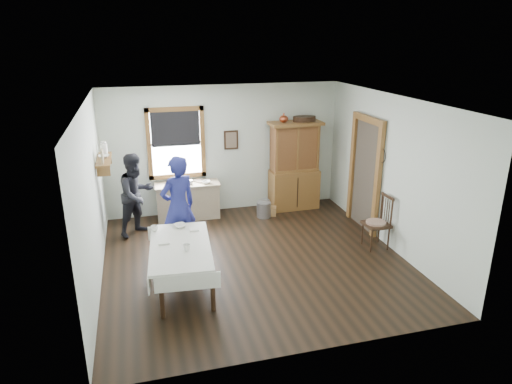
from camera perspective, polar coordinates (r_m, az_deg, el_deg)
room at (r=7.39m, az=-0.22°, el=0.91°), size 5.01×5.01×2.70m
window at (r=9.50m, az=-9.98°, el=6.51°), size 1.18×0.07×1.48m
doorway at (r=9.09m, az=13.51°, el=2.64°), size 0.09×1.14×2.22m
wall_shelf at (r=8.60m, az=-18.48°, el=4.08°), size 0.24×1.00×0.44m
framed_picture at (r=9.68m, az=-3.13°, el=6.50°), size 0.30×0.04×0.40m
rug_beater at (r=8.48m, az=15.51°, el=5.21°), size 0.01×0.27×0.27m
work_counter at (r=9.61m, az=-8.49°, el=-1.07°), size 1.33×0.54×0.75m
china_hutch at (r=9.92m, az=4.83°, el=3.27°), size 1.13×0.55×1.92m
dining_table at (r=7.06m, az=-9.32°, el=-9.14°), size 1.05×1.80×0.69m
spindle_chair at (r=8.42m, az=14.83°, el=-3.63°), size 0.48×0.48×0.99m
pail at (r=9.62m, az=0.98°, el=-2.21°), size 0.37×0.37×0.32m
wicker_basket at (r=9.74m, az=1.64°, el=-2.38°), size 0.36×0.30×0.18m
woman_blue at (r=7.87m, az=-9.65°, el=-2.28°), size 0.71×0.60×1.65m
figure_dark at (r=8.93m, az=-14.67°, el=-0.65°), size 0.91×0.88×1.47m
table_cup_a at (r=7.45m, az=-12.60°, el=-4.46°), size 0.15×0.15×0.09m
table_cup_b at (r=6.70m, az=-8.66°, el=-6.88°), size 0.14×0.14×0.10m
table_bowl at (r=7.52m, az=-9.50°, el=-4.16°), size 0.29×0.29×0.06m
counter_book at (r=9.53m, az=-7.58°, el=1.27°), size 0.26×0.28×0.02m
counter_bowl at (r=9.43m, az=-6.28°, el=1.24°), size 0.21×0.21×0.06m
shelf_bowl at (r=8.60m, az=-18.49°, el=4.25°), size 0.22×0.22×0.05m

